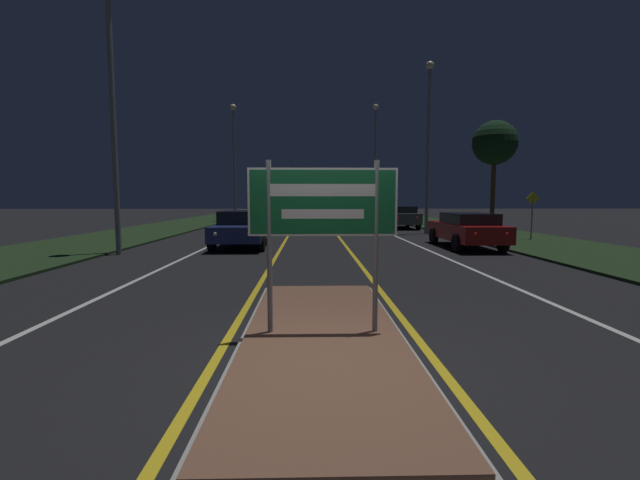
% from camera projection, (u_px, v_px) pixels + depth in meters
% --- Properties ---
extents(ground_plane, '(160.00, 160.00, 0.00)m').
position_uv_depth(ground_plane, '(325.00, 363.00, 4.93)').
color(ground_plane, black).
extents(median_island, '(2.18, 6.20, 0.10)m').
position_uv_depth(median_island, '(323.00, 335.00, 5.78)').
color(median_island, '#999993').
rests_on(median_island, ground_plane).
extents(verge_left, '(5.00, 100.00, 0.08)m').
position_uv_depth(verge_left, '(148.00, 231.00, 24.60)').
color(verge_left, '#1E3319').
rests_on(verge_left, ground_plane).
extents(verge_right, '(5.00, 100.00, 0.08)m').
position_uv_depth(verge_right, '(474.00, 231.00, 25.05)').
color(verge_right, '#1E3319').
rests_on(verge_right, ground_plane).
extents(centre_line_yellow_left, '(0.12, 70.00, 0.01)m').
position_uv_depth(centre_line_yellow_left, '(294.00, 226.00, 29.77)').
color(centre_line_yellow_left, gold).
rests_on(centre_line_yellow_left, ground_plane).
extents(centre_line_yellow_right, '(0.12, 70.00, 0.01)m').
position_uv_depth(centre_line_yellow_right, '(330.00, 226.00, 29.84)').
color(centre_line_yellow_right, gold).
rests_on(centre_line_yellow_right, ground_plane).
extents(lane_line_white_left, '(0.12, 70.00, 0.01)m').
position_uv_depth(lane_line_white_left, '(252.00, 226.00, 29.70)').
color(lane_line_white_left, silver).
rests_on(lane_line_white_left, ground_plane).
extents(lane_line_white_right, '(0.12, 70.00, 0.01)m').
position_uv_depth(lane_line_white_right, '(372.00, 226.00, 29.91)').
color(lane_line_white_right, silver).
rests_on(lane_line_white_right, ground_plane).
extents(edge_line_white_left, '(0.10, 70.00, 0.01)m').
position_uv_depth(edge_line_white_left, '(208.00, 226.00, 29.63)').
color(edge_line_white_left, silver).
rests_on(edge_line_white_left, ground_plane).
extents(edge_line_white_right, '(0.10, 70.00, 0.01)m').
position_uv_depth(edge_line_white_right, '(415.00, 226.00, 29.98)').
color(edge_line_white_right, silver).
rests_on(edge_line_white_right, ground_plane).
extents(highway_sign, '(1.96, 0.07, 2.29)m').
position_uv_depth(highway_sign, '(323.00, 211.00, 5.61)').
color(highway_sign, gray).
rests_on(highway_sign, median_island).
extents(streetlight_left_near, '(0.63, 0.63, 9.22)m').
position_uv_depth(streetlight_left_near, '(110.00, 58.00, 13.91)').
color(streetlight_left_near, gray).
rests_on(streetlight_left_near, ground_plane).
extents(streetlight_left_far, '(0.49, 0.49, 9.57)m').
position_uv_depth(streetlight_left_far, '(234.00, 149.00, 35.00)').
color(streetlight_left_far, gray).
rests_on(streetlight_left_far, ground_plane).
extents(streetlight_right_near, '(0.44, 0.44, 9.18)m').
position_uv_depth(streetlight_right_near, '(428.00, 132.00, 22.98)').
color(streetlight_right_near, gray).
rests_on(streetlight_right_near, ground_plane).
extents(streetlight_right_far, '(0.53, 0.53, 10.98)m').
position_uv_depth(streetlight_right_far, '(375.00, 147.00, 41.37)').
color(streetlight_right_far, gray).
rests_on(streetlight_right_far, ground_plane).
extents(car_receding_0, '(1.87, 4.69, 1.35)m').
position_uv_depth(car_receding_0, '(466.00, 229.00, 16.51)').
color(car_receding_0, maroon).
rests_on(car_receding_0, ground_plane).
extents(car_receding_1, '(2.00, 4.68, 1.43)m').
position_uv_depth(car_receding_1, '(400.00, 216.00, 27.77)').
color(car_receding_1, '#4C514C').
rests_on(car_receding_1, ground_plane).
extents(car_approaching_0, '(2.01, 4.42, 1.42)m').
position_uv_depth(car_approaching_0, '(243.00, 228.00, 16.75)').
color(car_approaching_0, navy).
rests_on(car_approaching_0, ground_plane).
extents(warning_sign, '(0.60, 0.06, 2.13)m').
position_uv_depth(warning_sign, '(532.00, 211.00, 19.08)').
color(warning_sign, gray).
rests_on(warning_sign, verge_right).
extents(roadside_palm_right, '(2.36, 2.36, 6.01)m').
position_uv_depth(roadside_palm_right, '(495.00, 144.00, 22.96)').
color(roadside_palm_right, '#4C3823').
rests_on(roadside_palm_right, verge_right).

